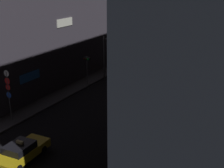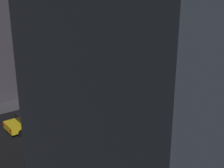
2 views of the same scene
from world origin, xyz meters
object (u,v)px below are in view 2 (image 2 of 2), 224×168
(traffic_light_overhead, at_px, (172,49))
(street_lamp_near_block, at_px, (120,95))
(taxi, at_px, (32,120))
(sign_pole_left, at_px, (49,71))
(traffic_light_left_kerb, at_px, (137,61))

(traffic_light_overhead, distance_m, street_lamp_near_block, 19.11)
(taxi, height_order, traffic_light_overhead, traffic_light_overhead)
(traffic_light_overhead, bearing_deg, sign_pole_left, -101.58)
(taxi, relative_size, traffic_light_overhead, 0.82)
(traffic_light_left_kerb, height_order, street_lamp_near_block, street_lamp_near_block)
(traffic_light_overhead, height_order, sign_pole_left, traffic_light_overhead)
(sign_pole_left, relative_size, street_lamp_near_block, 0.58)
(taxi, xyz_separation_m, street_lamp_near_block, (8.15, 3.28, 4.10))
(taxi, bearing_deg, street_lamp_near_block, 21.90)
(traffic_light_left_kerb, distance_m, sign_pole_left, 10.97)
(traffic_light_overhead, xyz_separation_m, sign_pole_left, (-3.04, -14.82, -1.00))
(taxi, height_order, sign_pole_left, sign_pole_left)
(street_lamp_near_block, bearing_deg, traffic_light_left_kerb, 135.88)
(traffic_light_left_kerb, bearing_deg, traffic_light_overhead, 65.24)
(traffic_light_overhead, xyz_separation_m, street_lamp_near_block, (10.56, -15.91, 0.83))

